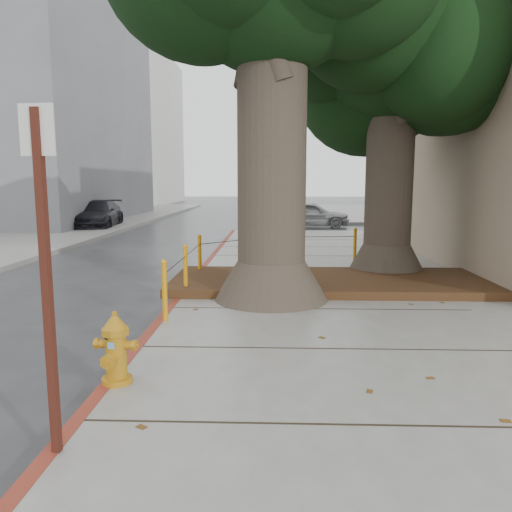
{
  "coord_description": "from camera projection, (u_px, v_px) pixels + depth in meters",
  "views": [
    {
      "loc": [
        -0.26,
        -6.1,
        2.24
      ],
      "look_at": [
        -0.53,
        1.55,
        1.1
      ],
      "focal_mm": 35.0,
      "sensor_mm": 36.0,
      "label": 1
    }
  ],
  "objects": [
    {
      "name": "bollard_ring",
      "position": [
        245.0,
        257.0,
        10.61
      ],
      "size": [
        3.79,
        5.39,
        0.95
      ],
      "color": "orange",
      "rests_on": "sidewalk_main"
    },
    {
      "name": "planter_bed",
      "position": [
        330.0,
        282.0,
        10.14
      ],
      "size": [
        6.4,
        2.6,
        0.16
      ],
      "primitive_type": "cube",
      "color": "black",
      "rests_on": "sidewalk_main"
    },
    {
      "name": "car_silver",
      "position": [
        311.0,
        214.0,
        24.64
      ],
      "size": [
        3.87,
        1.79,
        1.28
      ],
      "primitive_type": "imported",
      "rotation": [
        0.0,
        0.0,
        1.49
      ],
      "color": "#9A9A9F",
      "rests_on": "ground"
    },
    {
      "name": "building_far_white",
      "position": [
        108.0,
        129.0,
        50.31
      ],
      "size": [
        12.0,
        18.0,
        15.0
      ],
      "primitive_type": "cube",
      "color": "silver",
      "rests_on": "ground"
    },
    {
      "name": "curb_red",
      "position": [
        176.0,
        305.0,
        8.88
      ],
      "size": [
        0.14,
        26.0,
        0.16
      ],
      "primitive_type": "cube",
      "color": "maroon",
      "rests_on": "ground"
    },
    {
      "name": "sidewalk_far",
      "position": [
        361.0,
        212.0,
        35.78
      ],
      "size": [
        16.0,
        20.0,
        0.15
      ],
      "primitive_type": "cube",
      "color": "slate",
      "rests_on": "ground"
    },
    {
      "name": "fire_hydrant",
      "position": [
        116.0,
        349.0,
        5.19
      ],
      "size": [
        0.41,
        0.37,
        0.77
      ],
      "rotation": [
        0.0,
        0.0,
        -0.12
      ],
      "color": "#BD7C13",
      "rests_on": "sidewalk_main"
    },
    {
      "name": "car_dark",
      "position": [
        97.0,
        214.0,
        23.96
      ],
      "size": [
        2.4,
        4.87,
        1.36
      ],
      "primitive_type": "imported",
      "rotation": [
        0.0,
        0.0,
        0.11
      ],
      "color": "black",
      "rests_on": "ground"
    },
    {
      "name": "signpost",
      "position": [
        45.0,
        263.0,
        3.69
      ],
      "size": [
        0.26,
        0.07,
        2.64
      ],
      "rotation": [
        0.0,
        0.0,
        -0.09
      ],
      "color": "#471911",
      "rests_on": "sidewalk_main"
    },
    {
      "name": "tree_far",
      "position": [
        409.0,
        52.0,
        10.77
      ],
      "size": [
        4.5,
        3.8,
        7.17
      ],
      "color": "#4C3F33",
      "rests_on": "sidewalk_main"
    },
    {
      "name": "building_far_grey",
      "position": [
        9.0,
        113.0,
        27.73
      ],
      "size": [
        12.0,
        16.0,
        12.0
      ],
      "primitive_type": "cube",
      "color": "slate",
      "rests_on": "ground"
    },
    {
      "name": "ground",
      "position": [
        293.0,
        360.0,
        6.35
      ],
      "size": [
        140.0,
        140.0,
        0.0
      ],
      "primitive_type": "plane",
      "color": "#28282B",
      "rests_on": "ground"
    },
    {
      "name": "car_red",
      "position": [
        418.0,
        215.0,
        25.07
      ],
      "size": [
        3.66,
        1.38,
        1.19
      ],
      "primitive_type": "imported",
      "rotation": [
        0.0,
        0.0,
        1.6
      ],
      "color": "maroon",
      "rests_on": "ground"
    }
  ]
}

